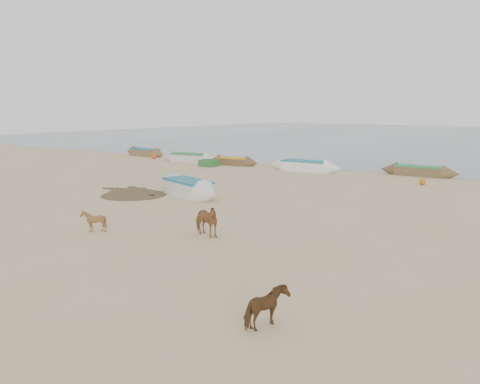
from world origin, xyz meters
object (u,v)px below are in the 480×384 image
object	(u,v)px
calf_right	(268,308)
cow_adult	(205,220)
near_canoe	(188,188)
calf_front	(93,221)

from	to	relation	value
calf_right	cow_adult	bearing A→B (deg)	38.20
calf_right	near_canoe	distance (m)	17.13
calf_front	calf_right	distance (m)	10.83
calf_front	calf_right	size ratio (longest dim) A/B	0.94
calf_front	near_canoe	size ratio (longest dim) A/B	0.16
calf_front	calf_right	xyz separation A→B (m)	(10.30, -3.34, 0.03)
cow_adult	calf_front	xyz separation A→B (m)	(-4.18, -2.06, -0.19)
cow_adult	calf_front	world-z (taller)	cow_adult
cow_adult	near_canoe	world-z (taller)	cow_adult
calf_front	near_canoe	world-z (taller)	near_canoe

